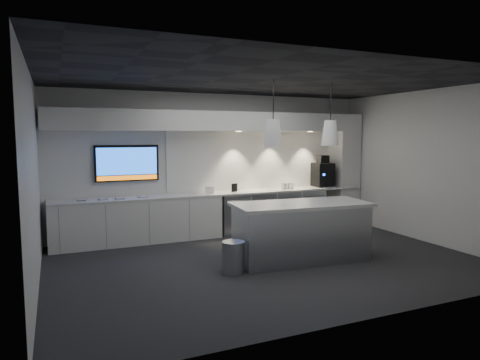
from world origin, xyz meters
name	(u,v)px	position (x,y,z in m)	size (l,w,h in m)	color
floor	(268,261)	(0.00, 0.00, 0.00)	(7.00, 7.00, 0.00)	#29292B
ceiling	(269,80)	(0.00, 0.00, 3.00)	(7.00, 7.00, 0.00)	black
wall_back	(216,163)	(0.00, 2.50, 1.50)	(7.00, 7.00, 0.00)	white
wall_front	(372,191)	(0.00, -2.50, 1.50)	(7.00, 7.00, 0.00)	white
wall_left	(33,182)	(-3.50, 0.00, 1.50)	(7.00, 7.00, 0.00)	white
wall_right	(426,166)	(3.50, 0.00, 1.50)	(7.00, 7.00, 0.00)	white
back_counter	(221,193)	(0.00, 2.17, 0.88)	(6.80, 0.65, 0.04)	silver
left_base_cabinets	(139,221)	(-1.75, 2.17, 0.43)	(3.30, 0.63, 0.86)	white
fridge_unit_a	(232,214)	(0.25, 2.17, 0.42)	(0.60, 0.61, 0.85)	#9A9CA2
fridge_unit_b	(258,212)	(0.88, 2.17, 0.42)	(0.60, 0.61, 0.85)	#9A9CA2
fridge_unit_c	(283,210)	(1.51, 2.17, 0.42)	(0.60, 0.61, 0.85)	#9A9CA2
fridge_unit_d	(307,208)	(2.14, 2.17, 0.42)	(0.60, 0.61, 0.85)	#9A9CA2
backsplash	(265,160)	(1.20, 2.48, 1.55)	(4.60, 0.03, 1.30)	white
soffit	(220,121)	(0.00, 2.20, 2.40)	(6.90, 0.60, 0.40)	white
column	(344,169)	(3.20, 2.20, 1.30)	(0.55, 0.55, 2.60)	white
wall_tv	(127,163)	(-1.90, 2.45, 1.56)	(1.25, 0.07, 0.72)	black
island	(301,231)	(0.56, -0.13, 0.49)	(2.39, 1.19, 0.98)	#9A9CA2
bin	(233,257)	(-0.77, -0.32, 0.25)	(0.35, 0.35, 0.49)	#9A9CA2
coffee_machine	(323,174)	(2.59, 2.20, 1.20)	(0.45, 0.61, 0.74)	black
sign_black	(234,188)	(0.30, 2.17, 0.99)	(0.14, 0.02, 0.18)	black
sign_white	(210,190)	(-0.27, 2.14, 0.97)	(0.18, 0.02, 0.14)	silver
cup_cluster	(287,186)	(1.58, 2.10, 0.97)	(0.27, 0.17, 0.15)	white
tray_a	(82,200)	(-2.78, 2.15, 0.91)	(0.16, 0.16, 0.03)	#A2A2A2
tray_b	(103,199)	(-2.42, 2.11, 0.91)	(0.16, 0.16, 0.03)	#A2A2A2
tray_c	(120,198)	(-2.11, 2.08, 0.91)	(0.16, 0.16, 0.03)	#A2A2A2
tray_d	(143,197)	(-1.67, 2.11, 0.91)	(0.16, 0.16, 0.03)	#A2A2A2
pendant_left	(273,133)	(0.01, -0.13, 2.15)	(0.30, 0.30, 1.13)	white
pendant_right	(330,133)	(1.11, -0.13, 2.15)	(0.30, 0.30, 1.13)	white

